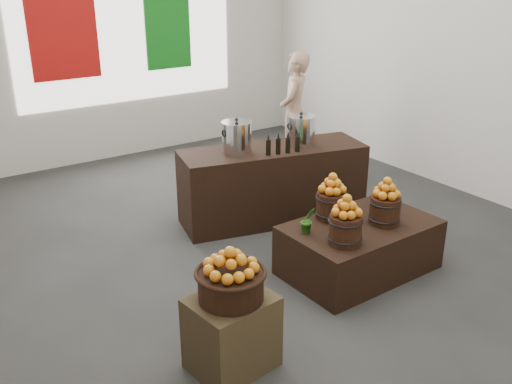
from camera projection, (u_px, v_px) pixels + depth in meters
ground at (252, 246)px, 5.73m from camera, size 7.00×7.00×0.00m
back_wall at (105, 14)px, 7.65m from camera, size 6.00×0.04×4.00m
back_opening at (127, 14)px, 7.80m from camera, size 3.20×0.02×2.40m
deco_red_left at (62, 25)px, 7.35m from camera, size 0.90×0.04×1.40m
deco_green_right at (168, 33)px, 8.22m from camera, size 0.70×0.04×1.00m
crate at (232, 333)px, 3.92m from camera, size 0.60×0.51×0.55m
wicker_basket at (231, 286)px, 3.78m from camera, size 0.44×0.44×0.20m
apples_in_basket at (230, 260)px, 3.71m from camera, size 0.34×0.34×0.18m
display_table at (359, 247)px, 5.19m from camera, size 1.38×0.86×0.47m
apple_bucket_front_left at (345, 230)px, 4.70m from camera, size 0.27×0.27×0.25m
apples_in_bucket_front_left at (347, 205)px, 4.62m from camera, size 0.20×0.20×0.18m
apple_bucket_front_right at (385, 210)px, 5.07m from camera, size 0.27×0.27×0.25m
apples_in_bucket_front_right at (387, 188)px, 4.99m from camera, size 0.20×0.20×0.18m
apple_bucket_rear at (331, 206)px, 5.17m from camera, size 0.27×0.27×0.25m
apples_in_bucket_rear at (333, 183)px, 5.09m from camera, size 0.20×0.20×0.18m
herb_garnish_right at (382, 196)px, 5.40m from camera, size 0.25×0.23×0.24m
herb_garnish_left at (308, 220)px, 4.89m from camera, size 0.15×0.13×0.24m
counter at (273, 184)px, 6.20m from camera, size 2.08×1.09×0.81m
stock_pot_left at (237, 138)px, 5.86m from camera, size 0.31×0.31×0.31m
stock_pot_center at (301, 131)px, 6.10m from camera, size 0.31×0.31×0.31m
oil_cruets at (281, 143)px, 5.84m from camera, size 0.29×0.12×0.23m
shopper at (294, 112)px, 7.63m from camera, size 0.68×0.67×1.58m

